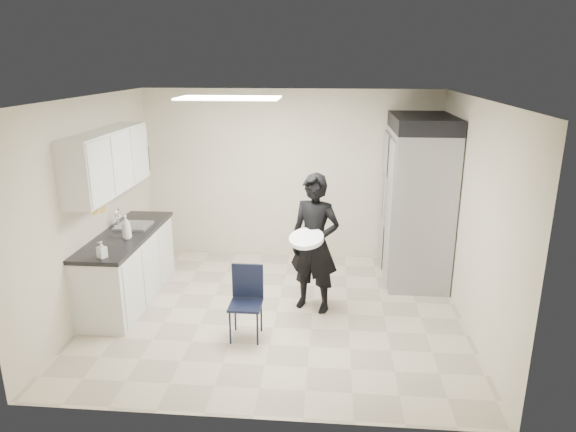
# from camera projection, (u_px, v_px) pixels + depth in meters

# --- Properties ---
(floor) EXTENTS (4.50, 4.50, 0.00)m
(floor) POSITION_uv_depth(u_px,v_px,m) (277.00, 312.00, 6.38)
(floor) COLOR #BEAF95
(floor) RESTS_ON ground
(ceiling) EXTENTS (4.50, 4.50, 0.00)m
(ceiling) POSITION_uv_depth(u_px,v_px,m) (276.00, 98.00, 5.62)
(ceiling) COLOR silver
(ceiling) RESTS_ON back_wall
(back_wall) EXTENTS (4.50, 0.00, 4.50)m
(back_wall) POSITION_uv_depth(u_px,v_px,m) (290.00, 175.00, 7.91)
(back_wall) COLOR beige
(back_wall) RESTS_ON floor
(left_wall) EXTENTS (0.00, 4.00, 4.00)m
(left_wall) POSITION_uv_depth(u_px,v_px,m) (91.00, 207.00, 6.19)
(left_wall) COLOR beige
(left_wall) RESTS_ON floor
(right_wall) EXTENTS (0.00, 4.00, 4.00)m
(right_wall) POSITION_uv_depth(u_px,v_px,m) (473.00, 216.00, 5.82)
(right_wall) COLOR beige
(right_wall) RESTS_ON floor
(ceiling_panel) EXTENTS (1.20, 0.60, 0.02)m
(ceiling_panel) POSITION_uv_depth(u_px,v_px,m) (229.00, 98.00, 6.06)
(ceiling_panel) COLOR white
(ceiling_panel) RESTS_ON ceiling
(lower_counter) EXTENTS (0.60, 1.90, 0.86)m
(lower_counter) POSITION_uv_depth(u_px,v_px,m) (128.00, 268.00, 6.61)
(lower_counter) COLOR silver
(lower_counter) RESTS_ON floor
(countertop) EXTENTS (0.64, 1.95, 0.05)m
(countertop) POSITION_uv_depth(u_px,v_px,m) (125.00, 235.00, 6.47)
(countertop) COLOR black
(countertop) RESTS_ON lower_counter
(sink) EXTENTS (0.42, 0.40, 0.14)m
(sink) POSITION_uv_depth(u_px,v_px,m) (134.00, 230.00, 6.71)
(sink) COLOR gray
(sink) RESTS_ON countertop
(faucet) EXTENTS (0.02, 0.02, 0.24)m
(faucet) POSITION_uv_depth(u_px,v_px,m) (118.00, 219.00, 6.69)
(faucet) COLOR silver
(faucet) RESTS_ON countertop
(upper_cabinets) EXTENTS (0.35, 1.80, 0.75)m
(upper_cabinets) POSITION_uv_depth(u_px,v_px,m) (108.00, 161.00, 6.21)
(upper_cabinets) COLOR silver
(upper_cabinets) RESTS_ON left_wall
(towel_dispenser) EXTENTS (0.22, 0.30, 0.35)m
(towel_dispenser) POSITION_uv_depth(u_px,v_px,m) (138.00, 160.00, 7.37)
(towel_dispenser) COLOR black
(towel_dispenser) RESTS_ON left_wall
(notice_sticker_left) EXTENTS (0.00, 0.12, 0.07)m
(notice_sticker_left) POSITION_uv_depth(u_px,v_px,m) (96.00, 211.00, 6.30)
(notice_sticker_left) COLOR yellow
(notice_sticker_left) RESTS_ON left_wall
(notice_sticker_right) EXTENTS (0.00, 0.12, 0.07)m
(notice_sticker_right) POSITION_uv_depth(u_px,v_px,m) (103.00, 210.00, 6.51)
(notice_sticker_right) COLOR yellow
(notice_sticker_right) RESTS_ON left_wall
(commercial_fridge) EXTENTS (0.80, 1.35, 2.10)m
(commercial_fridge) POSITION_uv_depth(u_px,v_px,m) (417.00, 206.00, 7.14)
(commercial_fridge) COLOR gray
(commercial_fridge) RESTS_ON floor
(fridge_compressor) EXTENTS (0.80, 1.35, 0.20)m
(fridge_compressor) POSITION_uv_depth(u_px,v_px,m) (423.00, 123.00, 6.80)
(fridge_compressor) COLOR black
(fridge_compressor) RESTS_ON commercial_fridge
(folding_chair) EXTENTS (0.36, 0.36, 0.80)m
(folding_chair) POSITION_uv_depth(u_px,v_px,m) (246.00, 305.00, 5.68)
(folding_chair) COLOR black
(folding_chair) RESTS_ON floor
(man_tuxedo) EXTENTS (0.74, 0.62, 1.72)m
(man_tuxedo) POSITION_uv_depth(u_px,v_px,m) (315.00, 244.00, 6.24)
(man_tuxedo) COLOR black
(man_tuxedo) RESTS_ON floor
(bucket_lid) EXTENTS (0.52, 0.52, 0.05)m
(bucket_lid) POSITION_uv_depth(u_px,v_px,m) (306.00, 239.00, 5.98)
(bucket_lid) COLOR silver
(bucket_lid) RESTS_ON man_tuxedo
(soap_bottle_a) EXTENTS (0.14, 0.14, 0.29)m
(soap_bottle_a) POSITION_uv_depth(u_px,v_px,m) (126.00, 227.00, 6.23)
(soap_bottle_a) COLOR silver
(soap_bottle_a) RESTS_ON countertop
(soap_bottle_b) EXTENTS (0.12, 0.12, 0.19)m
(soap_bottle_b) POSITION_uv_depth(u_px,v_px,m) (102.00, 249.00, 5.64)
(soap_bottle_b) COLOR #ADABB7
(soap_bottle_b) RESTS_ON countertop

